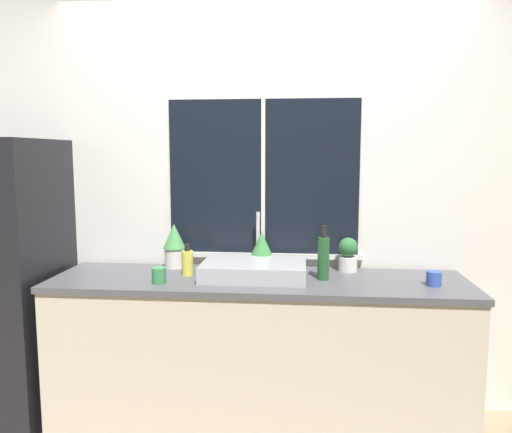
# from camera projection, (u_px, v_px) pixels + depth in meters

# --- Properties ---
(wall_back) EXTENTS (8.00, 0.09, 2.70)m
(wall_back) POSITION_uv_depth(u_px,v_px,m) (264.00, 191.00, 3.09)
(wall_back) COLOR silver
(wall_back) RESTS_ON ground_plane
(wall_left) EXTENTS (0.06, 7.00, 2.70)m
(wall_left) POSITION_uv_depth(u_px,v_px,m) (8.00, 182.00, 4.13)
(wall_left) COLOR silver
(wall_left) RESTS_ON ground_plane
(counter) EXTENTS (2.33, 0.62, 0.89)m
(counter) POSITION_uv_depth(u_px,v_px,m) (258.00, 354.00, 2.85)
(counter) COLOR beige
(counter) RESTS_ON ground_plane
(sink) EXTENTS (0.58, 0.45, 0.35)m
(sink) POSITION_uv_depth(u_px,v_px,m) (254.00, 269.00, 2.82)
(sink) COLOR #ADADB2
(sink) RESTS_ON counter
(potted_plant_left) EXTENTS (0.14, 0.14, 0.27)m
(potted_plant_left) POSITION_uv_depth(u_px,v_px,m) (174.00, 244.00, 3.05)
(potted_plant_left) COLOR silver
(potted_plant_left) RESTS_ON counter
(potted_plant_center) EXTENTS (0.13, 0.13, 0.23)m
(potted_plant_center) POSITION_uv_depth(u_px,v_px,m) (261.00, 248.00, 3.00)
(potted_plant_center) COLOR silver
(potted_plant_center) RESTS_ON counter
(potted_plant_right) EXTENTS (0.12, 0.12, 0.20)m
(potted_plant_right) POSITION_uv_depth(u_px,v_px,m) (348.00, 254.00, 2.95)
(potted_plant_right) COLOR silver
(potted_plant_right) RESTS_ON counter
(soap_bottle) EXTENTS (0.07, 0.07, 0.18)m
(soap_bottle) POSITION_uv_depth(u_px,v_px,m) (188.00, 262.00, 2.86)
(soap_bottle) COLOR #DBD14C
(soap_bottle) RESTS_ON counter
(bottle_tall) EXTENTS (0.06, 0.06, 0.30)m
(bottle_tall) POSITION_uv_depth(u_px,v_px,m) (323.00, 257.00, 2.76)
(bottle_tall) COLOR #235128
(bottle_tall) RESTS_ON counter
(mug_green) EXTENTS (0.08, 0.08, 0.09)m
(mug_green) POSITION_uv_depth(u_px,v_px,m) (159.00, 275.00, 2.69)
(mug_green) COLOR #38844C
(mug_green) RESTS_ON counter
(mug_blue) EXTENTS (0.08, 0.08, 0.08)m
(mug_blue) POSITION_uv_depth(u_px,v_px,m) (434.00, 279.00, 2.63)
(mug_blue) COLOR #3351AD
(mug_blue) RESTS_ON counter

